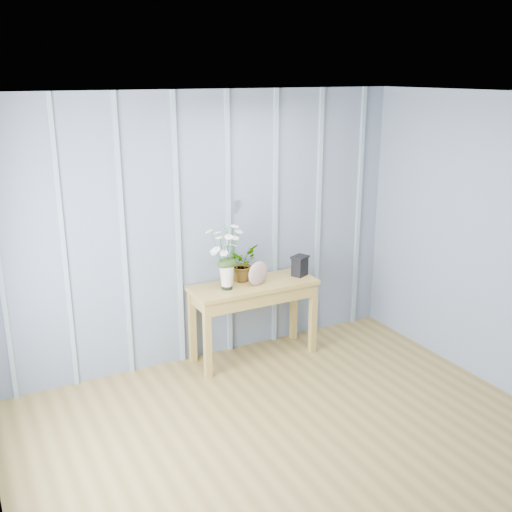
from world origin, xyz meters
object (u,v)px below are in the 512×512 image
sideboard (254,295)px  felt_disc_vessel (258,273)px  carved_box (300,266)px  daisy_vase (226,247)px

sideboard → felt_disc_vessel: bearing=-75.0°
felt_disc_vessel → carved_box: felt_disc_vessel is taller
carved_box → sideboard: bearing=178.8°
felt_disc_vessel → carved_box: size_ratio=1.15×
sideboard → daisy_vase: size_ratio=1.91×
sideboard → felt_disc_vessel: size_ratio=5.26×
daisy_vase → sideboard: bearing=4.3°
sideboard → carved_box: (0.50, -0.01, 0.22)m
sideboard → carved_box: carved_box is taller
daisy_vase → carved_box: daisy_vase is taller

